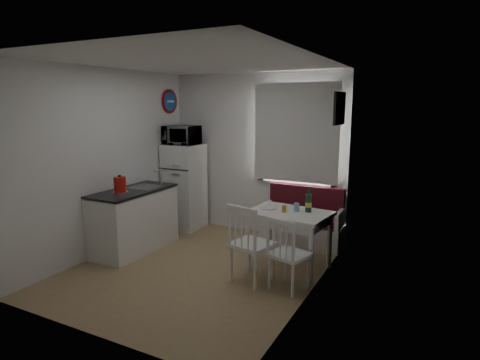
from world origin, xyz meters
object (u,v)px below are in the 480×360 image
object	(u,v)px
chair_left	(248,236)
microwave	(181,135)
kitchen_counter	(135,220)
wine_bottle	(309,199)
dining_table	(289,218)
chair_right	(287,247)
fridge	(185,186)
bench	(302,225)
kettle	(120,185)

from	to	relation	value
chair_left	microwave	size ratio (longest dim) A/B	0.95
kitchen_counter	wine_bottle	size ratio (longest dim) A/B	4.07
dining_table	chair_left	size ratio (longest dim) A/B	2.02
chair_right	wine_bottle	world-z (taller)	wine_bottle
wine_bottle	chair_right	bearing A→B (deg)	-90.00
kitchen_counter	fridge	xyz separation A→B (m)	(0.02, 1.24, 0.27)
dining_table	fridge	bearing A→B (deg)	165.50
kitchen_counter	bench	bearing A→B (deg)	32.82
wine_bottle	dining_table	bearing A→B (deg)	-155.65
chair_left	kettle	size ratio (longest dim) A/B	2.06
bench	chair_left	bearing A→B (deg)	-94.15
bench	kettle	bearing A→B (deg)	-141.03
chair_right	wine_bottle	xyz separation A→B (m)	(0.00, 0.76, 0.38)
microwave	bench	bearing A→B (deg)	4.36
fridge	microwave	bearing A→B (deg)	-90.00
chair_right	microwave	world-z (taller)	microwave
dining_table	fridge	size ratio (longest dim) A/B	0.75
fridge	microwave	xyz separation A→B (m)	(0.00, -0.05, 0.88)
dining_table	microwave	distance (m)	2.53
dining_table	fridge	xyz separation A→B (m)	(-2.21, 0.86, 0.05)
microwave	wine_bottle	bearing A→B (deg)	-16.27
chair_left	chair_right	distance (m)	0.47
microwave	wine_bottle	distance (m)	2.62
dining_table	chair_right	bearing A→B (deg)	-64.71
kitchen_counter	dining_table	size ratio (longest dim) A/B	1.22
kitchen_counter	fridge	bearing A→B (deg)	89.10
wine_bottle	kettle	bearing A→B (deg)	-161.80
fridge	kettle	distance (m)	1.58
chair_right	fridge	size ratio (longest dim) A/B	0.35
kitchen_counter	chair_left	xyz separation A→B (m)	(1.98, -0.28, 0.14)
chair_left	kitchen_counter	bearing A→B (deg)	-175.01
chair_right	kettle	world-z (taller)	kettle
chair_left	wine_bottle	world-z (taller)	wine_bottle
bench	microwave	world-z (taller)	microwave
bench	chair_left	distance (m)	1.67
fridge	microwave	world-z (taller)	microwave
kitchen_counter	chair_right	xyz separation A→B (m)	(2.45, -0.27, 0.08)
bench	kettle	xyz separation A→B (m)	(-2.05, -1.66, 0.74)
dining_table	chair_right	world-z (taller)	chair_right
fridge	kettle	xyz separation A→B (m)	(0.03, -1.55, 0.31)
bench	fridge	xyz separation A→B (m)	(-2.08, -0.11, 0.43)
kitchen_counter	microwave	distance (m)	1.65
kettle	microwave	bearing A→B (deg)	91.15
kitchen_counter	fridge	size ratio (longest dim) A/B	0.92
dining_table	microwave	world-z (taller)	microwave
chair_left	chair_right	xyz separation A→B (m)	(0.47, 0.01, -0.06)
chair_left	microwave	bearing A→B (deg)	156.12
dining_table	microwave	size ratio (longest dim) A/B	1.93
kitchen_counter	chair_right	size ratio (longest dim) A/B	2.65
wine_bottle	kitchen_counter	bearing A→B (deg)	-168.80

